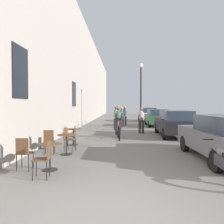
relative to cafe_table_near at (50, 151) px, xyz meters
name	(u,v)px	position (x,y,z in m)	size (l,w,h in m)	color
ground_plane	(116,222)	(1.83, -2.60, -0.52)	(88.00, 88.00, 0.00)	slate
building_facade_left	(75,67)	(-1.62, 11.39, 4.23)	(0.54, 68.00, 9.51)	gray
cafe_table_near	(50,151)	(0.00, 0.00, 0.00)	(0.64, 0.64, 0.72)	black
cafe_chair_near_toward_street	(24,152)	(-0.68, -0.08, 0.00)	(0.38, 0.38, 0.89)	black
cafe_chair_near_toward_wall	(44,157)	(0.08, -0.66, 0.00)	(0.42, 0.42, 0.89)	black
cafe_table_mid	(66,140)	(-0.02, 1.92, 0.00)	(0.64, 0.64, 0.72)	black
cafe_chair_mid_toward_street	(49,140)	(-0.62, 1.85, 0.00)	(0.44, 0.44, 0.89)	black
cafe_chair_mid_toward_wall	(68,138)	(-0.10, 2.51, 0.00)	(0.45, 0.45, 0.89)	black
cafe_table_far	(73,133)	(-0.18, 3.85, 0.00)	(0.64, 0.64, 0.72)	black
cafe_chair_far_toward_street	(73,135)	(-0.10, 3.30, 0.00)	(0.41, 0.41, 0.89)	black
cyclist_on_bicycle	(118,123)	(1.79, 5.79, 0.29)	(0.52, 1.76, 1.74)	black
pedestrian_near	(141,119)	(3.21, 8.12, 0.41)	(0.35, 0.25, 1.65)	#26262D
pedestrian_mid	(116,117)	(1.58, 10.03, 0.43)	(0.38, 0.30, 1.68)	#26262D
pedestrian_far	(121,116)	(1.98, 11.92, 0.41)	(0.34, 0.24, 1.65)	#26262D
pedestrian_furthest	(125,114)	(2.27, 13.51, 0.46)	(0.36, 0.27, 1.73)	#26262D
street_lamp	(141,87)	(3.44, 10.93, 2.59)	(0.32, 0.32, 4.90)	black
parked_car_nearest	(224,137)	(5.15, 1.23, 0.23)	(1.79, 4.09, 1.44)	#595960
parked_car_second	(174,123)	(4.95, 6.78, 0.24)	(1.83, 4.18, 1.47)	black
parked_car_third	(157,117)	(4.96, 13.01, 0.22)	(1.74, 4.05, 1.43)	#23512D
parked_car_fourth	(148,114)	(4.89, 18.62, 0.25)	(1.78, 4.21, 1.50)	#B7B7BC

